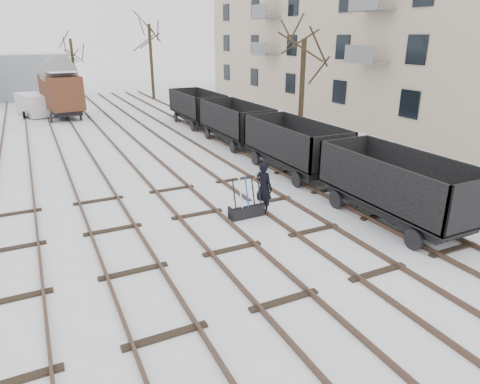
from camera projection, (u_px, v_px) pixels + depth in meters
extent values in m
plane|color=white|center=(232.00, 250.00, 13.01)|extent=(120.00, 120.00, 0.00)
cube|color=black|center=(29.00, 157.00, 22.59)|extent=(0.07, 52.00, 0.15)
cube|color=black|center=(12.00, 263.00, 12.20)|extent=(1.90, 0.20, 0.08)
cube|color=black|center=(61.00, 154.00, 23.24)|extent=(0.07, 52.00, 0.15)
cube|color=black|center=(89.00, 151.00, 23.84)|extent=(0.07, 52.00, 0.15)
cube|color=black|center=(119.00, 242.00, 13.44)|extent=(1.90, 0.20, 0.08)
cube|color=black|center=(117.00, 148.00, 24.48)|extent=(0.07, 52.00, 0.15)
cube|color=black|center=(142.00, 145.00, 25.08)|extent=(0.07, 52.00, 0.15)
cube|color=black|center=(207.00, 225.00, 14.68)|extent=(1.90, 0.20, 0.08)
cube|color=black|center=(168.00, 143.00, 25.73)|extent=(0.07, 52.00, 0.15)
cube|color=black|center=(190.00, 140.00, 26.32)|extent=(0.07, 52.00, 0.15)
cube|color=black|center=(282.00, 210.00, 15.93)|extent=(1.90, 0.20, 0.08)
cube|color=black|center=(214.00, 138.00, 26.97)|extent=(0.07, 52.00, 0.15)
cube|color=black|center=(234.00, 136.00, 27.56)|extent=(0.07, 52.00, 0.15)
cube|color=black|center=(346.00, 197.00, 17.17)|extent=(1.90, 0.20, 0.08)
cube|color=#C6B298|center=(402.00, 8.00, 30.34)|extent=(10.00, 45.00, 16.00)
cube|color=gray|center=(33.00, 76.00, 44.31)|extent=(7.00, 6.00, 4.40)
cube|color=silver|center=(30.00, 53.00, 43.54)|extent=(6.86, 5.88, 0.10)
cube|color=black|center=(247.00, 211.00, 15.30)|extent=(1.31, 0.46, 0.44)
cube|color=black|center=(247.00, 205.00, 15.22)|extent=(1.31, 0.34, 0.06)
cube|color=silver|center=(247.00, 204.00, 15.21)|extent=(1.26, 0.30, 0.03)
cylinder|color=black|center=(234.00, 194.00, 14.83)|extent=(0.06, 0.32, 1.08)
cylinder|color=silver|center=(240.00, 193.00, 14.94)|extent=(0.06, 0.32, 1.08)
cylinder|color=#0C39A7|center=(247.00, 192.00, 15.05)|extent=(0.06, 0.32, 1.08)
cylinder|color=black|center=(253.00, 191.00, 15.16)|extent=(0.06, 0.32, 1.08)
cylinder|color=black|center=(259.00, 190.00, 15.27)|extent=(0.06, 0.32, 1.08)
imported|color=black|center=(264.00, 188.00, 15.44)|extent=(0.71, 0.83, 1.93)
cube|color=black|center=(395.00, 204.00, 14.83)|extent=(1.86, 5.13, 0.39)
cube|color=black|center=(396.00, 199.00, 14.76)|extent=(2.33, 5.82, 0.12)
cube|color=black|center=(373.00, 182.00, 14.03)|extent=(0.10, 5.82, 1.55)
cube|color=black|center=(422.00, 173.00, 14.96)|extent=(0.10, 5.82, 1.55)
cube|color=silver|center=(396.00, 196.00, 14.73)|extent=(2.10, 5.59, 0.06)
cylinder|color=black|center=(413.00, 239.00, 12.91)|extent=(0.12, 0.68, 0.68)
cylinder|color=black|center=(379.00, 191.00, 16.94)|extent=(0.12, 0.68, 0.68)
cube|color=black|center=(294.00, 159.00, 20.22)|extent=(1.86, 5.13, 0.39)
cube|color=black|center=(294.00, 155.00, 20.15)|extent=(2.33, 5.82, 0.12)
cube|color=black|center=(274.00, 142.00, 19.43)|extent=(0.10, 5.82, 1.55)
cube|color=black|center=(315.00, 137.00, 20.35)|extent=(0.10, 5.82, 1.55)
cube|color=silver|center=(294.00, 153.00, 20.12)|extent=(2.10, 5.59, 0.06)
cylinder|color=black|center=(296.00, 179.00, 18.31)|extent=(0.12, 0.68, 0.68)
cylinder|color=black|center=(292.00, 154.00, 22.33)|extent=(0.12, 0.68, 0.68)
cube|color=black|center=(236.00, 133.00, 25.62)|extent=(1.86, 5.13, 0.39)
cube|color=black|center=(236.00, 130.00, 25.55)|extent=(2.33, 5.82, 0.12)
cube|color=black|center=(218.00, 119.00, 24.82)|extent=(0.10, 5.82, 1.55)
cube|color=black|center=(252.00, 116.00, 25.74)|extent=(0.10, 5.82, 1.55)
cube|color=silver|center=(236.00, 128.00, 25.52)|extent=(2.10, 5.59, 0.06)
cylinder|color=black|center=(233.00, 147.00, 23.70)|extent=(0.12, 0.68, 0.68)
cylinder|color=black|center=(238.00, 131.00, 27.73)|extent=(0.12, 0.68, 0.68)
cube|color=black|center=(198.00, 116.00, 31.01)|extent=(1.86, 5.13, 0.39)
cube|color=black|center=(197.00, 114.00, 30.94)|extent=(2.33, 5.82, 0.12)
cube|color=black|center=(182.00, 104.00, 30.21)|extent=(0.10, 5.82, 1.55)
cube|color=black|center=(211.00, 102.00, 31.14)|extent=(0.10, 5.82, 1.55)
cube|color=silver|center=(197.00, 112.00, 30.91)|extent=(2.10, 5.59, 0.06)
cylinder|color=black|center=(193.00, 126.00, 29.10)|extent=(0.12, 0.68, 0.68)
cylinder|color=black|center=(202.00, 115.00, 33.12)|extent=(0.12, 0.68, 0.68)
cube|color=black|center=(64.00, 110.00, 33.61)|extent=(2.42, 4.42, 0.38)
cube|color=#4A1F16|center=(61.00, 92.00, 33.12)|extent=(2.95, 5.05, 2.48)
cube|color=silver|center=(58.00, 71.00, 32.58)|extent=(2.69, 4.78, 0.04)
cylinder|color=black|center=(51.00, 118.00, 31.99)|extent=(0.11, 0.67, 0.67)
cylinder|color=black|center=(76.00, 110.00, 35.43)|extent=(0.11, 0.67, 0.67)
cube|color=silver|center=(34.00, 105.00, 34.44)|extent=(2.73, 4.27, 1.62)
cube|color=silver|center=(32.00, 94.00, 34.15)|extent=(2.66, 4.17, 0.04)
cylinder|color=black|center=(24.00, 115.00, 33.24)|extent=(0.20, 0.63, 0.63)
cylinder|color=black|center=(45.00, 109.00, 36.03)|extent=(0.20, 0.63, 0.63)
cylinder|color=black|center=(302.00, 93.00, 24.84)|extent=(0.30, 0.30, 5.98)
cylinder|color=black|center=(74.00, 66.00, 47.51)|extent=(0.30, 0.30, 5.87)
cylinder|color=black|center=(151.00, 63.00, 42.68)|extent=(0.30, 0.30, 7.22)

